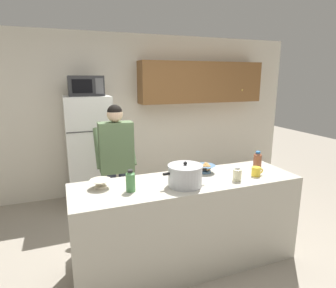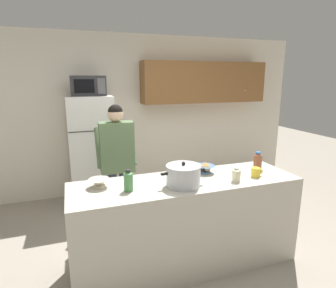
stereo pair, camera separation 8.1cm
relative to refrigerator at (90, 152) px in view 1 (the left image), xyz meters
name	(u,v)px [view 1 (the left image)]	position (x,y,z in m)	size (l,w,h in m)	color
ground_plane	(186,262)	(0.76, -1.85, -0.83)	(14.00, 14.00, 0.00)	#9E9384
back_wall_unit	(147,108)	(1.02, 0.40, 0.59)	(6.00, 0.48, 2.60)	silver
kitchen_island	(187,223)	(0.76, -1.85, -0.37)	(2.27, 0.68, 0.92)	#BCB7A8
refrigerator	(90,152)	(0.00, 0.00, 0.00)	(0.64, 0.68, 1.66)	white
microwave	(86,86)	(0.00, -0.02, 0.97)	(0.48, 0.37, 0.28)	#2D2D30
person_near_pot	(116,155)	(0.23, -0.91, 0.17)	(0.49, 0.41, 1.60)	#33384C
cooking_pot	(185,175)	(0.68, -1.96, 0.19)	(0.44, 0.33, 0.24)	silver
coffee_mug	(256,171)	(1.48, -1.98, 0.14)	(0.13, 0.09, 0.10)	yellow
bread_bowl	(205,168)	(1.03, -1.69, 0.14)	(0.22, 0.22, 0.10)	#4C7299
empty_bowl	(100,183)	(-0.07, -1.74, 0.14)	(0.20, 0.20, 0.08)	beige
bottle_near_edge	(257,161)	(1.61, -1.81, 0.19)	(0.09, 0.09, 0.21)	brown
bottle_mid_counter	(131,181)	(0.17, -1.91, 0.19)	(0.08, 0.08, 0.20)	#4C8C4C
bottle_far_corner	(237,174)	(1.21, -2.03, 0.16)	(0.08, 0.08, 0.14)	beige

